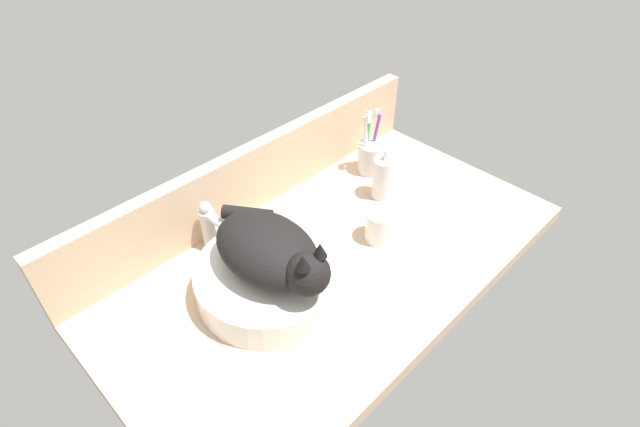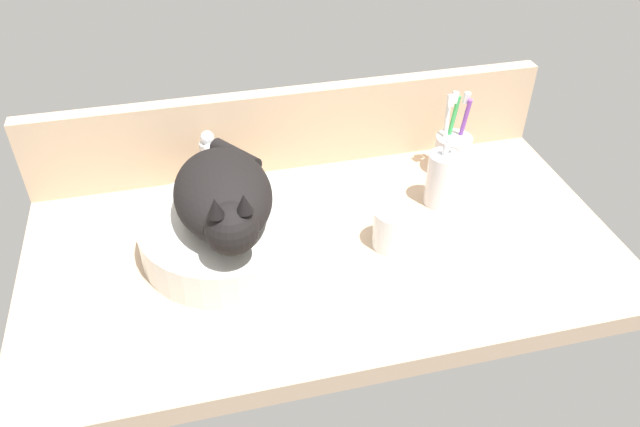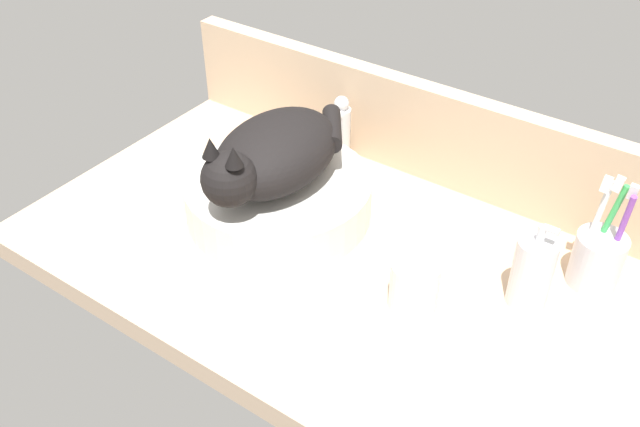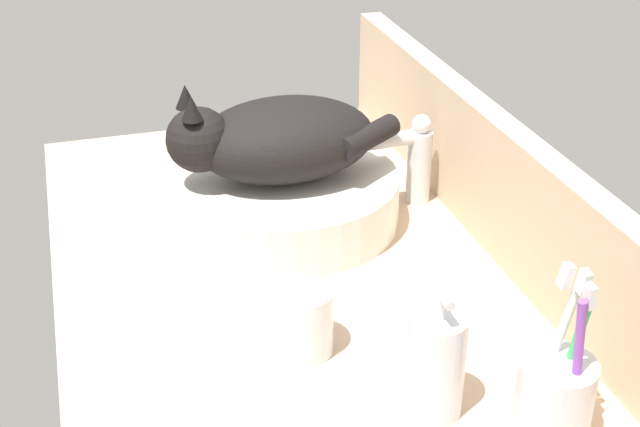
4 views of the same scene
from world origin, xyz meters
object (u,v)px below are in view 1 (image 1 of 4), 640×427
sink_basin (270,279)px  cat (271,251)px  soap_dispenser (383,178)px  water_glass (380,227)px  toothbrush_cup (371,156)px  faucet (211,226)px

sink_basin → cat: bearing=-85.7°
cat → soap_dispenser: 44.14cm
soap_dispenser → water_glass: size_ratio=1.86×
soap_dispenser → water_glass: soap_dispenser is taller
soap_dispenser → toothbrush_cup: toothbrush_cup is taller
sink_basin → cat: size_ratio=0.98×
water_glass → sink_basin: bearing=168.4°
cat → faucet: size_ratio=2.38×
water_glass → toothbrush_cup: bearing=45.0°
sink_basin → toothbrush_cup: toothbrush_cup is taller
water_glass → faucet: bearing=140.3°
sink_basin → cat: cat is taller
sink_basin → water_glass: bearing=-11.6°
sink_basin → toothbrush_cup: 51.89cm
cat → soap_dispenser: cat is taller
cat → water_glass: 31.43cm
faucet → cat: bearing=-87.6°
toothbrush_cup → soap_dispenser: bearing=-124.0°
toothbrush_cup → cat: bearing=-162.8°
cat → water_glass: size_ratio=4.07×
faucet → water_glass: faucet is taller
toothbrush_cup → sink_basin: bearing=-164.3°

